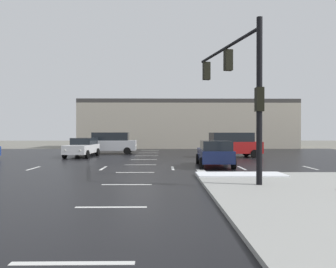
# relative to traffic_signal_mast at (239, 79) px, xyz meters

# --- Properties ---
(ground_plane) EXTENTS (120.00, 120.00, 0.00)m
(ground_plane) POSITION_rel_traffic_signal_mast_xyz_m (-4.66, 5.11, -4.36)
(ground_plane) COLOR slate
(road_asphalt) EXTENTS (44.00, 44.00, 0.02)m
(road_asphalt) POSITION_rel_traffic_signal_mast_xyz_m (-4.66, 5.11, -4.35)
(road_asphalt) COLOR black
(road_asphalt) RESTS_ON ground_plane
(snow_strip_curbside) EXTENTS (4.00, 1.60, 0.06)m
(snow_strip_curbside) POSITION_rel_traffic_signal_mast_xyz_m (0.34, 1.11, -4.19)
(snow_strip_curbside) COLOR white
(snow_strip_curbside) RESTS_ON sidewalk_corner
(lane_markings) EXTENTS (36.15, 36.15, 0.01)m
(lane_markings) POSITION_rel_traffic_signal_mast_xyz_m (-3.46, 3.74, -4.34)
(lane_markings) COLOR silver
(lane_markings) RESTS_ON road_asphalt
(traffic_signal_mast) EXTENTS (1.62, 6.33, 6.28)m
(traffic_signal_mast) POSITION_rel_traffic_signal_mast_xyz_m (0.00, 0.00, 0.00)
(traffic_signal_mast) COLOR black
(traffic_signal_mast) RESTS_ON sidewalk_corner
(strip_building_background) EXTENTS (27.43, 8.00, 6.16)m
(strip_building_background) POSITION_rel_traffic_signal_mast_xyz_m (-0.05, 30.67, -1.29)
(strip_building_background) COLOR #BCB29E
(strip_building_background) RESTS_ON ground_plane
(sedan_white) EXTENTS (2.27, 4.63, 1.58)m
(sedan_white) POSITION_rel_traffic_signal_mast_xyz_m (-9.94, 13.86, -3.51)
(sedan_white) COLOR white
(sedan_white) RESTS_ON road_asphalt
(suv_silver) EXTENTS (4.88, 2.26, 2.03)m
(suv_silver) POSITION_rel_traffic_signal_mast_xyz_m (-8.20, 17.85, -3.27)
(suv_silver) COLOR #B7BABF
(suv_silver) RESTS_ON road_asphalt
(sedan_navy) EXTENTS (2.16, 4.59, 1.58)m
(sedan_navy) POSITION_rel_traffic_signal_mast_xyz_m (-0.11, 5.91, -3.51)
(sedan_navy) COLOR #141E47
(sedan_navy) RESTS_ON road_asphalt
(suv_red) EXTENTS (4.97, 2.54, 2.03)m
(suv_red) POSITION_rel_traffic_signal_mast_xyz_m (2.42, 13.46, -3.27)
(suv_red) COLOR #B21919
(suv_red) RESTS_ON road_asphalt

